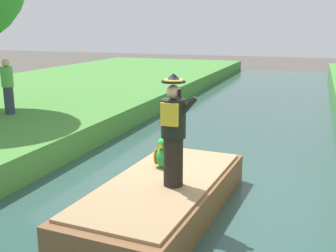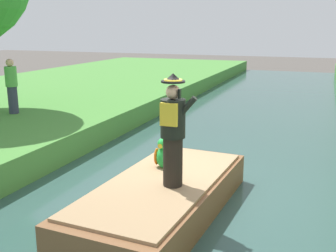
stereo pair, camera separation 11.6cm
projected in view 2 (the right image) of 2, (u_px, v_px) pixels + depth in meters
ground_plane at (178, 200)px, 7.95m from camera, size 80.00×80.00×0.00m
canal_water at (178, 198)px, 7.94m from camera, size 6.13×48.00×0.10m
boat at (162, 197)px, 7.09m from camera, size 2.05×4.30×0.61m
person_pirate at (173, 131)px, 6.59m from camera, size 0.61×0.42×1.85m
parrot_plush at (164, 155)px, 7.61m from camera, size 0.36×0.34×0.57m
person_bystander at (12, 86)px, 12.03m from camera, size 0.34×0.34×1.60m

